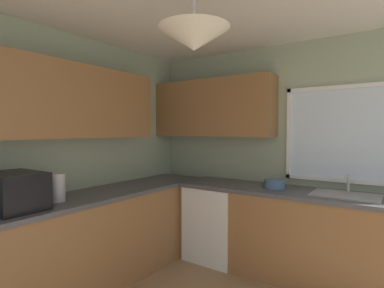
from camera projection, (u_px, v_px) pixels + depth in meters
room_shell at (158, 100)px, 2.75m from camera, size 3.56×3.95×2.56m
counter_run_left at (64, 250)px, 2.73m from camera, size 0.65×3.56×0.91m
counter_run_back at (299, 235)px, 3.13m from camera, size 2.65×0.65×0.91m
dishwasher at (217, 222)px, 3.65m from camera, size 0.60×0.60×0.86m
microwave at (13, 191)px, 2.36m from camera, size 0.48×0.36×0.29m
kettle at (57, 188)px, 2.64m from camera, size 0.14×0.14×0.24m
sink_assembly at (346, 195)px, 2.88m from camera, size 0.59×0.40×0.19m
bowl at (274, 184)px, 3.26m from camera, size 0.22×0.22×0.09m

